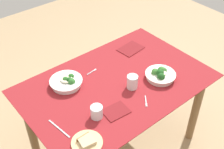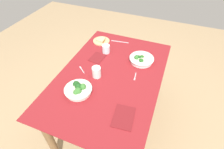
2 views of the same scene
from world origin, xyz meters
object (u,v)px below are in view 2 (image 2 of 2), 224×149
water_glass_side (106,49)px  napkin_folded_upper (124,117)px  broccoli_bowl_near (141,59)px  broccoli_bowl_far (78,90)px  napkin_folded_lower (97,58)px  bread_side_plate (101,41)px  water_glass_center (97,72)px  fork_by_far_bowl (135,77)px  fork_by_near_bowl (82,69)px  table_knife_left (120,42)px

water_glass_side → napkin_folded_upper: (-0.72, -0.45, -0.04)m
broccoli_bowl_near → napkin_folded_upper: (-0.70, -0.05, -0.03)m
broccoli_bowl_far → napkin_folded_lower: bearing=6.2°
bread_side_plate → napkin_folded_lower: bread_side_plate is taller
water_glass_center → water_glass_side: (0.38, 0.07, -0.01)m
bread_side_plate → napkin_folded_lower: bearing=-163.8°
fork_by_far_bowl → fork_by_near_bowl: bearing=-87.0°
fork_by_far_bowl → table_knife_left: bearing=-154.0°
water_glass_center → napkin_folded_lower: bearing=24.1°
broccoli_bowl_near → water_glass_side: (0.02, 0.40, 0.01)m
bread_side_plate → napkin_folded_upper: size_ratio=0.94×
broccoli_bowl_far → water_glass_side: same height
water_glass_center → fork_by_far_bowl: size_ratio=1.05×
fork_by_near_bowl → napkin_folded_lower: size_ratio=0.52×
water_glass_center → broccoli_bowl_near: bearing=-42.5°
fork_by_near_bowl → fork_by_far_bowl: bearing=-130.2°
fork_by_near_bowl → napkin_folded_upper: size_ratio=0.43×
fork_by_near_bowl → napkin_folded_upper: 0.67m
water_glass_side → table_knife_left: bearing=-15.7°
fork_by_near_bowl → napkin_folded_lower: 0.23m
napkin_folded_lower → broccoli_bowl_far: bearing=-173.8°
broccoli_bowl_far → bread_side_plate: broccoli_bowl_far is taller
napkin_folded_upper → water_glass_side: bearing=31.9°
water_glass_center → water_glass_side: size_ratio=1.17×
broccoli_bowl_far → broccoli_bowl_near: size_ratio=0.96×
broccoli_bowl_far → bread_side_plate: bearing=10.1°
broccoli_bowl_near → bread_side_plate: broccoli_bowl_near is taller
water_glass_center → bread_side_plate: bearing=19.8°
fork_by_far_bowl → napkin_folded_upper: (-0.46, -0.04, 0.00)m
water_glass_side → bread_side_plate: bearing=37.0°
bread_side_plate → table_knife_left: bread_side_plate is taller
bread_side_plate → napkin_folded_upper: (-0.90, -0.58, -0.01)m
fork_by_far_bowl → napkin_folded_upper: 0.46m
broccoli_bowl_near → fork_by_near_bowl: (-0.33, 0.51, -0.03)m
water_glass_center → napkin_folded_upper: (-0.33, -0.38, -0.05)m
broccoli_bowl_far → fork_by_far_bowl: size_ratio=2.36×
broccoli_bowl_near → water_glass_side: water_glass_side is taller
broccoli_bowl_near → napkin_folded_upper: 0.70m
water_glass_side → napkin_folded_lower: (-0.13, 0.05, -0.04)m
bread_side_plate → napkin_folded_upper: bread_side_plate is taller
broccoli_bowl_far → bread_side_plate: size_ratio=1.20×
broccoli_bowl_near → napkin_folded_lower: 0.46m
bread_side_plate → table_knife_left: size_ratio=0.94×
table_knife_left → broccoli_bowl_far: bearing=78.5°
broccoli_bowl_far → napkin_folded_lower: 0.50m
broccoli_bowl_far → water_glass_center: 0.25m
bread_side_plate → broccoli_bowl_far: bearing=-169.9°
fork_by_near_bowl → table_knife_left: 0.63m
fork_by_far_bowl → table_knife_left: 0.61m
napkin_folded_lower → fork_by_near_bowl: bearing=164.2°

